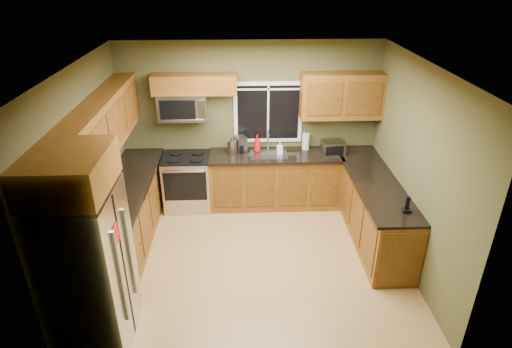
{
  "coord_description": "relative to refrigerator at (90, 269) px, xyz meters",
  "views": [
    {
      "loc": [
        -0.14,
        -4.88,
        3.77
      ],
      "look_at": [
        0.05,
        0.35,
        1.15
      ],
      "focal_mm": 30.0,
      "sensor_mm": 36.0,
      "label": 1
    }
  ],
  "objects": [
    {
      "name": "refrigerator",
      "position": [
        0.0,
        0.0,
        0.0
      ],
      "size": [
        0.74,
        0.9,
        1.8
      ],
      "color": "#B7B7BC",
      "rests_on": "ground"
    },
    {
      "name": "floor",
      "position": [
        1.74,
        1.3,
        -0.9
      ],
      "size": [
        4.2,
        4.2,
        0.0
      ],
      "primitive_type": "plane",
      "color": "#A78149",
      "rests_on": "ground"
    },
    {
      "name": "countertop_peninsula",
      "position": [
        3.51,
        1.85,
        0.02
      ],
      "size": [
        0.65,
        2.5,
        0.04
      ],
      "primitive_type": "cube",
      "color": "black",
      "rests_on": "base_cabinets_peninsula"
    },
    {
      "name": "soap_bottle_b",
      "position": [
        2.22,
        2.8,
        0.14
      ],
      "size": [
        0.09,
        0.09,
        0.2
      ],
      "primitive_type": "imported",
      "rotation": [
        0.0,
        0.0,
        -0.01
      ],
      "color": "white",
      "rests_on": "countertop_back"
    },
    {
      "name": "paper_towel_roll",
      "position": [
        2.67,
        2.98,
        0.18
      ],
      "size": [
        0.14,
        0.14,
        0.3
      ],
      "color": "white",
      "rests_on": "countertop_back"
    },
    {
      "name": "countertop_back",
      "position": [
        2.15,
        2.78,
        0.02
      ],
      "size": [
        2.17,
        0.65,
        0.04
      ],
      "primitive_type": "cube",
      "color": "black",
      "rests_on": "base_cabinets_back"
    },
    {
      "name": "coffee_maker",
      "position": [
        1.58,
        2.9,
        0.17
      ],
      "size": [
        0.22,
        0.26,
        0.27
      ],
      "color": "slate",
      "rests_on": "countertop_back"
    },
    {
      "name": "range",
      "position": [
        0.69,
        2.77,
        -0.43
      ],
      "size": [
        0.76,
        0.69,
        0.94
      ],
      "color": "#B7B7BC",
      "rests_on": "ground"
    },
    {
      "name": "base_cabinets_left",
      "position": [
        -0.06,
        1.78,
        -0.45
      ],
      "size": [
        0.6,
        2.65,
        0.9
      ],
      "primitive_type": "cube",
      "color": "brown",
      "rests_on": "ground"
    },
    {
      "name": "window",
      "position": [
        2.04,
        3.08,
        0.65
      ],
      "size": [
        1.12,
        0.03,
        1.02
      ],
      "color": "white",
      "rests_on": "back_wall"
    },
    {
      "name": "sink",
      "position": [
        2.04,
        2.79,
        0.05
      ],
      "size": [
        0.6,
        0.42,
        0.36
      ],
      "color": "slate",
      "rests_on": "countertop_back"
    },
    {
      "name": "upper_cabinet_over_fridge",
      "position": [
        -0.0,
        0.0,
        1.13
      ],
      "size": [
        0.72,
        0.9,
        0.38
      ],
      "primitive_type": "cube",
      "color": "brown",
      "rests_on": "left_wall"
    },
    {
      "name": "base_cabinets_back",
      "position": [
        2.15,
        2.8,
        -0.45
      ],
      "size": [
        2.17,
        0.6,
        0.9
      ],
      "primitive_type": "cube",
      "color": "brown",
      "rests_on": "ground"
    },
    {
      "name": "toaster_oven",
      "position": [
        3.08,
        2.76,
        0.15
      ],
      "size": [
        0.38,
        0.31,
        0.22
      ],
      "color": "#B7B7BC",
      "rests_on": "countertop_back"
    },
    {
      "name": "upper_cabinets_back_right",
      "position": [
        3.19,
        2.94,
        0.96
      ],
      "size": [
        1.3,
        0.33,
        0.72
      ],
      "primitive_type": "cube",
      "color": "brown",
      "rests_on": "back_wall"
    },
    {
      "name": "upper_cabinets_back_left",
      "position": [
        0.89,
        2.94,
        1.17
      ],
      "size": [
        1.3,
        0.33,
        0.3
      ],
      "primitive_type": "cube",
      "color": "brown",
      "rests_on": "back_wall"
    },
    {
      "name": "microwave",
      "position": [
        0.69,
        2.91,
        0.83
      ],
      "size": [
        0.76,
        0.41,
        0.42
      ],
      "color": "#B7B7BC",
      "rests_on": "back_wall"
    },
    {
      "name": "countertop_left",
      "position": [
        -0.04,
        1.78,
        0.02
      ],
      "size": [
        0.65,
        2.65,
        0.04
      ],
      "primitive_type": "cube",
      "color": "black",
      "rests_on": "base_cabinets_left"
    },
    {
      "name": "kettle",
      "position": [
        1.45,
        2.83,
        0.17
      ],
      "size": [
        0.2,
        0.2,
        0.29
      ],
      "color": "#B7B7BC",
      "rests_on": "countertop_back"
    },
    {
      "name": "cordless_phone",
      "position": [
        3.65,
        0.94,
        0.1
      ],
      "size": [
        0.1,
        0.1,
        0.21
      ],
      "color": "black",
      "rests_on": "countertop_peninsula"
    },
    {
      "name": "soap_bottle_a",
      "position": [
        1.86,
        2.92,
        0.18
      ],
      "size": [
        0.14,
        0.14,
        0.28
      ],
      "primitive_type": "imported",
      "rotation": [
        0.0,
        0.0,
        -0.35
      ],
      "color": "red",
      "rests_on": "countertop_back"
    },
    {
      "name": "soap_bottle_c",
      "position": [
        1.49,
        2.96,
        0.12
      ],
      "size": [
        0.13,
        0.13,
        0.16
      ],
      "primitive_type": "imported",
      "rotation": [
        0.0,
        0.0,
        -0.08
      ],
      "color": "white",
      "rests_on": "countertop_back"
    },
    {
      "name": "upper_cabinets_left",
      "position": [
        -0.2,
        1.78,
        0.96
      ],
      "size": [
        0.33,
        2.65,
        0.72
      ],
      "primitive_type": "cube",
      "color": "brown",
      "rests_on": "left_wall"
    },
    {
      "name": "base_cabinets_peninsula",
      "position": [
        3.54,
        1.84,
        -0.45
      ],
      "size": [
        0.6,
        2.52,
        0.9
      ],
      "color": "brown",
      "rests_on": "ground"
    },
    {
      "name": "ceiling",
      "position": [
        1.74,
        1.3,
        1.8
      ],
      "size": [
        4.2,
        4.2,
        0.0
      ],
      "primitive_type": "plane",
      "rotation": [
        3.14,
        0.0,
        0.0
      ],
      "color": "white",
      "rests_on": "back_wall"
    },
    {
      "name": "back_wall",
      "position": [
        1.74,
        3.1,
        0.45
      ],
      "size": [
        4.2,
        0.0,
        4.2
      ],
      "primitive_type": "plane",
      "rotation": [
        1.57,
        0.0,
        0.0
      ],
      "color": "#4F4E2B",
      "rests_on": "ground"
    },
    {
      "name": "left_wall",
      "position": [
        -0.36,
        1.3,
        0.45
      ],
      "size": [
        0.0,
        3.6,
        3.6
      ],
      "primitive_type": "plane",
      "rotation": [
        1.57,
        0.0,
        1.57
      ],
      "color": "#4F4E2B",
      "rests_on": "ground"
    },
    {
      "name": "right_wall",
      "position": [
        3.84,
        1.3,
        0.45
      ],
      "size": [
        0.0,
        3.6,
        3.6
      ],
      "primitive_type": "plane",
      "rotation": [
        1.57,
        0.0,
        -1.57
      ],
      "color": "#4F4E2B",
      "rests_on": "ground"
    },
    {
      "name": "front_wall",
      "position": [
        1.74,
        -0.5,
        0.45
      ],
      "size": [
        4.2,
        0.0,
        4.2
      ],
      "primitive_type": "plane",
      "rotation": [
        -1.57,
        0.0,
        0.0
      ],
      "color": "#4F4E2B",
      "rests_on": "ground"
    }
  ]
}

